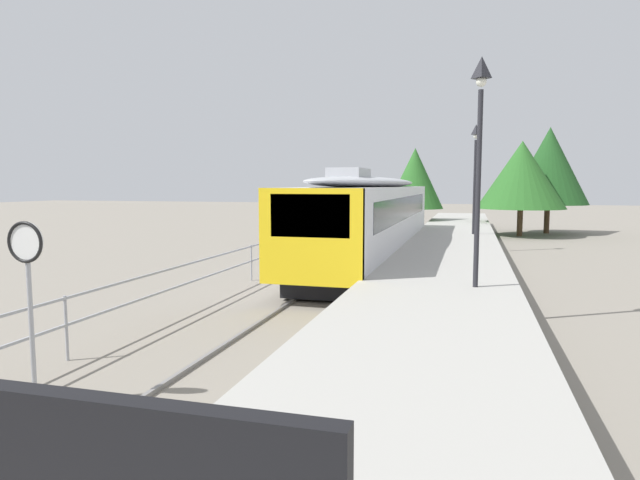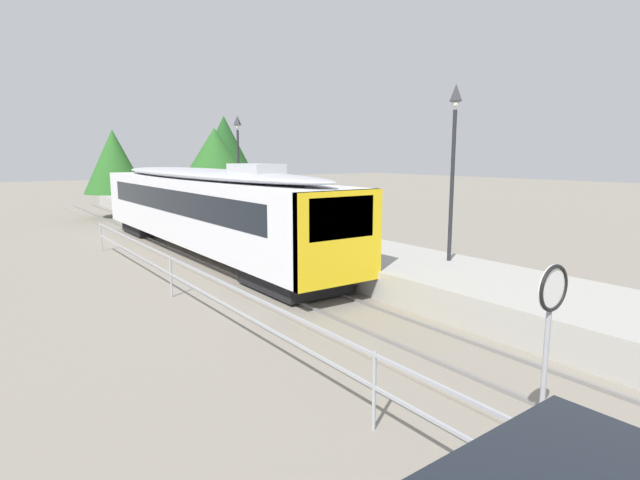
{
  "view_description": "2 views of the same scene",
  "coord_description": "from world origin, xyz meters",
  "px_view_note": "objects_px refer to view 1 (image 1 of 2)",
  "views": [
    {
      "loc": [
        4.0,
        3.61,
        3.32
      ],
      "look_at": [
        0.0,
        18.04,
        1.8
      ],
      "focal_mm": 30.52,
      "sensor_mm": 36.0,
      "label": 1
    },
    {
      "loc": [
        -8.09,
        6.69,
        4.13
      ],
      "look_at": [
        0.0,
        18.04,
        1.8
      ],
      "focal_mm": 28.2,
      "sensor_mm": 36.0,
      "label": 2
    }
  ],
  "objects_px": {
    "commuter_train": "(372,213)",
    "platform_lamp_far_end": "(475,158)",
    "speed_limit_sign": "(27,268)",
    "platform_lamp_mid_platform": "(480,128)"
  },
  "relations": [
    {
      "from": "platform_lamp_far_end",
      "to": "speed_limit_sign",
      "type": "distance_m",
      "value": 22.5
    },
    {
      "from": "commuter_train",
      "to": "platform_lamp_mid_platform",
      "type": "relative_size",
      "value": 3.53
    },
    {
      "from": "speed_limit_sign",
      "to": "platform_lamp_mid_platform",
      "type": "bearing_deg",
      "value": 47.66
    },
    {
      "from": "platform_lamp_far_end",
      "to": "speed_limit_sign",
      "type": "xyz_separation_m",
      "value": [
        -6.32,
        -21.45,
        -2.5
      ]
    },
    {
      "from": "platform_lamp_mid_platform",
      "to": "speed_limit_sign",
      "type": "distance_m",
      "value": 9.71
    },
    {
      "from": "platform_lamp_mid_platform",
      "to": "platform_lamp_far_end",
      "type": "bearing_deg",
      "value": 90.0
    },
    {
      "from": "commuter_train",
      "to": "speed_limit_sign",
      "type": "xyz_separation_m",
      "value": [
        -2.16,
        -16.4,
        -0.02
      ]
    },
    {
      "from": "commuter_train",
      "to": "platform_lamp_far_end",
      "type": "distance_m",
      "value": 7.0
    },
    {
      "from": "commuter_train",
      "to": "speed_limit_sign",
      "type": "relative_size",
      "value": 6.73
    },
    {
      "from": "platform_lamp_mid_platform",
      "to": "platform_lamp_far_end",
      "type": "distance_m",
      "value": 14.51
    }
  ]
}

